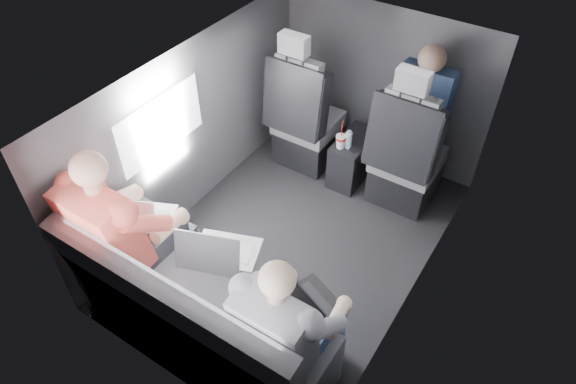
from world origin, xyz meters
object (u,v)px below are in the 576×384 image
Objects in this scene: front_seat_left at (305,124)px; laptop_white at (144,215)px; rear_bench at (200,321)px; front_seat_right at (405,161)px; center_console at (353,158)px; laptop_black at (310,303)px; laptop_silver at (220,252)px; passenger_rear_right at (290,325)px; water_bottle at (349,140)px; passenger_front_right at (422,105)px; passenger_rear_left at (126,230)px; soda_cup at (341,141)px.

front_seat_left reaches higher than laptop_white.
rear_bench is at bearing -22.39° from laptop_white.
front_seat_right is 0.49m from center_console.
laptop_black is (1.04, -1.64, 0.23)m from front_seat_left.
passenger_rear_right is at bearing -16.95° from laptop_silver.
passenger_front_right is at bearing 39.21° from water_bottle.
passenger_rear_left reaches higher than front_seat_right.
front_seat_right is at bearing 93.61° from passenger_rear_right.
laptop_white is at bearing -177.67° from laptop_silver.
water_bottle is 1.69m from laptop_white.
laptop_white is (-0.57, -1.53, 0.17)m from soda_cup.
passenger_front_right reaches higher than laptop_white.
passenger_front_right reaches higher than laptop_black.
front_seat_left is 0.79× the size of rear_bench.
front_seat_left is 2.08m from passenger_rear_right.
passenger_rear_left reaches higher than soda_cup.
rear_bench is (-0.00, -1.94, 0.11)m from center_console.
passenger_rear_right is at bearing -86.39° from front_seat_right.
front_seat_left is 1.67m from laptop_white.
water_bottle is at bearing 88.89° from laptop_silver.
laptop_white is (-0.61, -1.57, 0.16)m from water_bottle.
rear_bench is 10.15× the size of water_bottle.
passenger_front_right is (-0.03, 0.26, 0.35)m from front_seat_right.
front_seat_right reaches higher than passenger_front_right.
front_seat_left is 1.70m from laptop_silver.
passenger_rear_right is at bearing -71.88° from water_bottle.
passenger_rear_right is (-0.02, -0.16, -0.01)m from laptop_black.
laptop_silver is (-0.03, 0.28, 0.33)m from rear_bench.
front_seat_right is at bearing 10.48° from water_bottle.
laptop_silver is at bearing -103.38° from passenger_front_right.
soda_cup is 0.55× the size of laptop_silver.
front_seat_right is at bearing 57.17° from laptop_white.
soda_cup is 1.66m from laptop_black.
soda_cup is at bearing -166.62° from front_seat_right.
center_console is at bearing 109.21° from laptop_black.
passenger_rear_right is at bearing -73.01° from center_console.
passenger_front_right is at bearing 61.58° from laptop_white.
center_console is 0.30m from water_bottle.
front_seat_left is at bearing 103.31° from rear_bench.
front_seat_right is 0.97× the size of passenger_rear_left.
passenger_rear_right reaches higher than water_bottle.
front_seat_left is at bearing 85.56° from passenger_rear_left.
center_console is 1.72m from laptop_silver.
soda_cup is at bearing 91.57° from rear_bench.
water_bottle is at bearing 110.60° from laptop_black.
soda_cup is 1.78m from passenger_rear_left.
laptop_silver is at bearing -89.28° from soda_cup.
soda_cup is (-0.05, -0.16, 0.26)m from center_console.
front_seat_left is at bearing 84.33° from laptop_white.
front_seat_left is 0.97× the size of passenger_rear_left.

